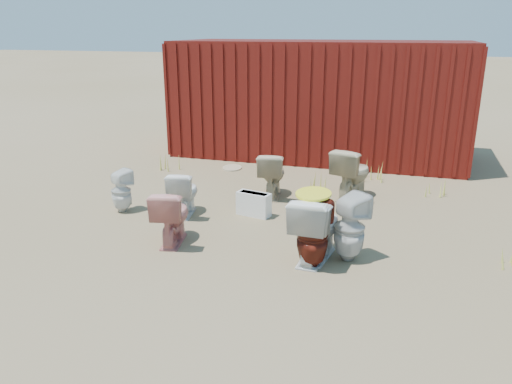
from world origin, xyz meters
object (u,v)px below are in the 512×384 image
(shipping_container, at_px, (320,99))
(toilet_front_c, at_px, (319,227))
(toilet_back_yellowlid, at_px, (312,228))
(toilet_front_pink, at_px, (172,216))
(toilet_back_a, at_px, (121,191))
(toilet_back_beige_right, at_px, (352,173))
(toilet_front_a, at_px, (184,193))
(toilet_front_maroon, at_px, (313,235))
(toilet_back_beige_left, at_px, (272,174))
(loose_tank, at_px, (254,204))
(toilet_back_e, at_px, (350,228))

(shipping_container, xyz_separation_m, toilet_front_c, (0.97, -5.19, -0.81))
(toilet_back_yellowlid, bearing_deg, toilet_front_pink, 2.73)
(toilet_front_c, xyz_separation_m, toilet_back_a, (-3.11, 0.69, -0.07))
(toilet_back_a, bearing_deg, shipping_container, -92.55)
(toilet_back_beige_right, bearing_deg, toilet_front_a, 51.19)
(toilet_back_beige_right, bearing_deg, toilet_back_yellowlid, 103.72)
(toilet_front_c, xyz_separation_m, toilet_back_yellowlid, (-0.06, -0.09, 0.01))
(shipping_container, height_order, toilet_back_beige_right, shipping_container)
(toilet_front_c, distance_m, toilet_front_maroon, 0.28)
(toilet_front_maroon, xyz_separation_m, toilet_back_yellowlid, (-0.04, 0.20, 0.00))
(toilet_front_a, relative_size, toilet_back_beige_left, 0.90)
(toilet_front_pink, relative_size, toilet_back_a, 1.12)
(toilet_front_a, bearing_deg, toilet_back_beige_right, -156.34)
(toilet_front_c, height_order, loose_tank, toilet_front_c)
(toilet_front_maroon, height_order, toilet_back_a, toilet_front_maroon)
(toilet_front_c, height_order, toilet_back_beige_right, toilet_back_beige_right)
(toilet_front_maroon, relative_size, loose_tank, 1.61)
(toilet_back_a, bearing_deg, toilet_front_a, -147.21)
(toilet_front_maroon, bearing_deg, toilet_back_beige_right, -74.92)
(toilet_front_maroon, distance_m, toilet_back_e, 0.49)
(toilet_back_beige_left, relative_size, toilet_back_beige_right, 0.89)
(toilet_front_pink, xyz_separation_m, toilet_back_a, (-1.24, 0.81, -0.04))
(toilet_back_beige_right, xyz_separation_m, toilet_back_yellowlid, (-0.17, -2.44, -0.01))
(toilet_front_a, relative_size, toilet_front_pink, 0.93)
(toilet_front_a, bearing_deg, toilet_front_c, 148.58)
(toilet_front_a, height_order, toilet_front_pink, toilet_front_pink)
(toilet_front_a, bearing_deg, toilet_back_beige_left, -139.94)
(shipping_container, relative_size, toilet_back_e, 7.33)
(toilet_front_a, xyz_separation_m, toilet_front_pink, (0.29, -0.98, 0.03))
(toilet_back_yellowlid, distance_m, toilet_back_e, 0.44)
(shipping_container, relative_size, toilet_front_pink, 8.27)
(toilet_front_pink, height_order, toilet_back_beige_right, toilet_back_beige_right)
(toilet_back_e, bearing_deg, toilet_front_maroon, 76.48)
(toilet_back_a, distance_m, toilet_back_yellowlid, 3.15)
(toilet_back_beige_left, distance_m, loose_tank, 0.95)
(toilet_back_a, bearing_deg, toilet_back_yellowlid, -171.38)
(toilet_back_a, xyz_separation_m, toilet_back_beige_left, (1.96, 1.36, 0.05))
(loose_tank, bearing_deg, toilet_front_a, -152.92)
(shipping_container, bearing_deg, toilet_front_pink, -99.71)
(shipping_container, relative_size, toilet_front_c, 7.61)
(toilet_front_pink, distance_m, loose_tank, 1.45)
(toilet_front_maroon, height_order, loose_tank, toilet_front_maroon)
(toilet_back_beige_right, bearing_deg, toilet_back_e, 113.87)
(toilet_front_c, distance_m, toilet_back_a, 3.19)
(toilet_front_pink, distance_m, toilet_back_yellowlid, 1.81)
(toilet_front_c, xyz_separation_m, toilet_front_maroon, (-0.02, -0.28, 0.01))
(toilet_back_beige_left, bearing_deg, toilet_front_c, 111.31)
(toilet_back_e, distance_m, loose_tank, 1.89)
(toilet_back_a, height_order, toilet_back_e, toilet_back_e)
(toilet_back_beige_right, relative_size, toilet_back_e, 1.02)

